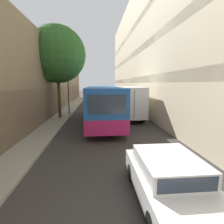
% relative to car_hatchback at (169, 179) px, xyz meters
% --- Properties ---
extents(ground_plane, '(150.00, 150.00, 0.00)m').
position_rel_car_hatchback_xyz_m(ground_plane, '(-1.20, 11.17, -0.68)').
color(ground_plane, '#33302D').
extents(sidewalk_left, '(1.67, 60.00, 0.14)m').
position_rel_car_hatchback_xyz_m(sidewalk_left, '(-5.53, 11.17, -0.61)').
color(sidewalk_left, gray).
rests_on(sidewalk_left, ground_plane).
extents(building_left_shopfront, '(2.40, 60.00, 7.51)m').
position_rel_car_hatchback_xyz_m(building_left_shopfront, '(-7.47, 11.17, 2.73)').
color(building_left_shopfront, '#847056').
rests_on(building_left_shopfront, ground_plane).
extents(building_right_apartment, '(2.40, 60.00, 15.13)m').
position_rel_car_hatchback_xyz_m(building_right_apartment, '(4.05, 11.17, 6.86)').
color(building_right_apartment, beige).
rests_on(building_right_apartment, ground_plane).
extents(car_hatchback, '(1.85, 3.85, 1.33)m').
position_rel_car_hatchback_xyz_m(car_hatchback, '(0.00, 0.00, 0.00)').
color(car_hatchback, silver).
rests_on(car_hatchback, ground_plane).
extents(bus, '(2.62, 11.16, 3.09)m').
position_rel_car_hatchback_xyz_m(bus, '(-1.45, 10.65, 0.96)').
color(bus, '#1E519E').
rests_on(bus, ground_plane).
extents(box_truck, '(2.38, 7.25, 3.05)m').
position_rel_car_hatchback_xyz_m(box_truck, '(0.98, 12.57, 0.95)').
color(box_truck, silver).
rests_on(box_truck, ground_plane).
extents(panel_van, '(1.83, 4.37, 1.89)m').
position_rel_car_hatchback_xyz_m(panel_van, '(-1.96, 22.00, 0.38)').
color(panel_van, '#BCBCC1').
rests_on(panel_van, ground_plane).
extents(street_lamp, '(0.36, 0.80, 6.76)m').
position_rel_car_hatchback_xyz_m(street_lamp, '(-4.94, 14.38, 4.15)').
color(street_lamp, '#38383D').
rests_on(street_lamp, sidewalk_left).
extents(street_tree_left, '(5.18, 5.18, 8.44)m').
position_rel_car_hatchback_xyz_m(street_tree_left, '(-5.53, 12.50, 5.29)').
color(street_tree_left, '#4C3823').
rests_on(street_tree_left, sidewalk_left).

